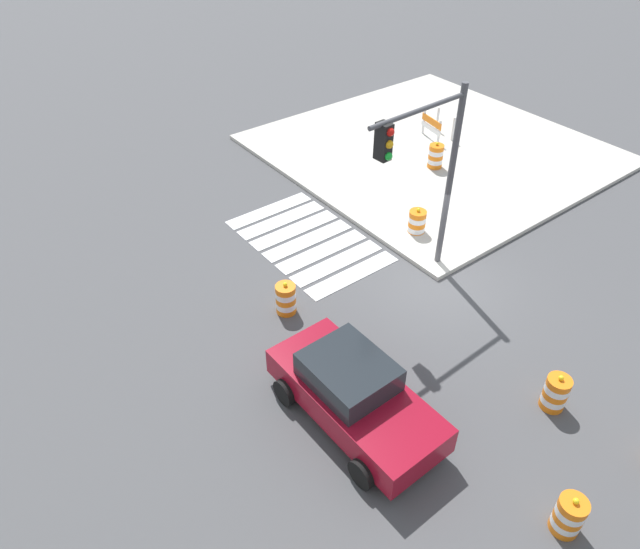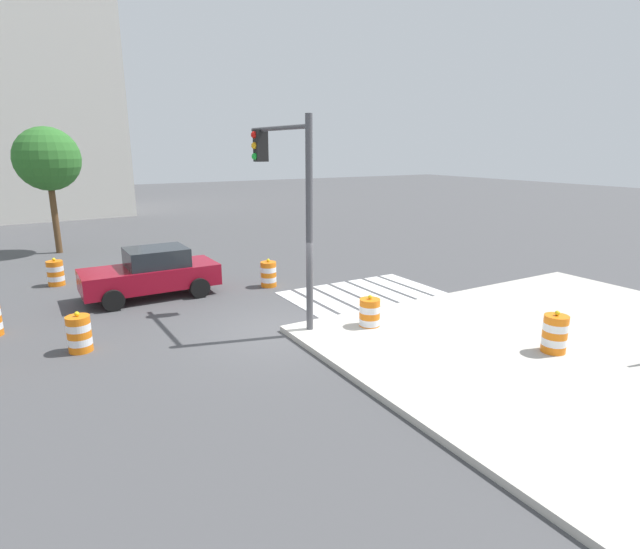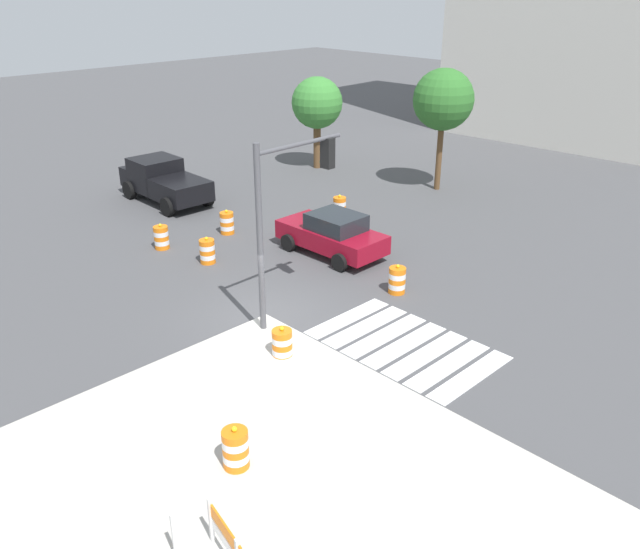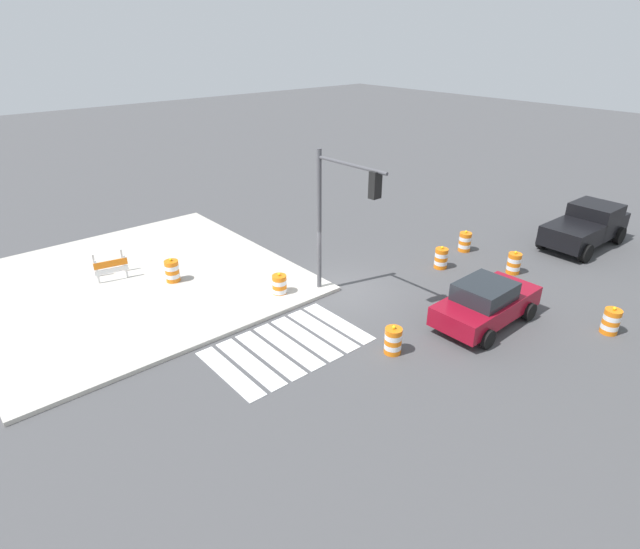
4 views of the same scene
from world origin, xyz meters
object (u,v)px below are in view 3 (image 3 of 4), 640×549
traffic_barrel_on_sidewalk (236,449)px  construction_barricade (216,541)px  pickup_truck (162,180)px  traffic_barrel_median_far (227,223)px  traffic_light_pole (289,197)px  street_tree_streetside_mid (443,100)px  street_tree_streetside_near (317,104)px  traffic_barrel_median_near (282,345)px  traffic_barrel_near_corner (207,251)px  traffic_barrel_crosswalk_end (161,237)px  traffic_barrel_lane_center (339,207)px  sports_car (332,234)px  traffic_barrel_far_curb (397,280)px

traffic_barrel_on_sidewalk → construction_barricade: traffic_barrel_on_sidewalk is taller
pickup_truck → traffic_barrel_median_far: size_ratio=5.08×
traffic_barrel_on_sidewalk → traffic_light_pole: traffic_light_pole is taller
traffic_barrel_median_far → street_tree_streetside_mid: (2.28, 11.15, 3.87)m
pickup_truck → traffic_barrel_median_far: 5.61m
street_tree_streetside_mid → street_tree_streetside_near: bearing=-168.3°
pickup_truck → street_tree_streetside_mid: size_ratio=0.90×
traffic_barrel_median_near → traffic_barrel_near_corner: bearing=160.6°
traffic_barrel_on_sidewalk → street_tree_streetside_near: bearing=132.0°
construction_barricade → traffic_barrel_median_near: bearing=129.6°
traffic_barrel_median_near → traffic_barrel_median_far: 10.07m
traffic_barrel_near_corner → street_tree_streetside_mid: size_ratio=0.18×
traffic_barrel_crosswalk_end → traffic_barrel_lane_center: size_ratio=1.00×
traffic_barrel_near_corner → traffic_light_pole: bearing=-7.5°
sports_car → traffic_barrel_far_curb: size_ratio=4.24×
traffic_barrel_crosswalk_end → sports_car: bearing=41.1°
traffic_barrel_far_curb → traffic_barrel_lane_center: 7.71m
pickup_truck → traffic_barrel_near_corner: bearing=-20.7°
traffic_barrel_near_corner → traffic_barrel_median_near: 7.34m
traffic_barrel_far_curb → traffic_light_pole: (-1.09, -3.75, 3.46)m
pickup_truck → traffic_light_pole: (12.86, -3.54, 2.94)m
traffic_barrel_far_curb → street_tree_streetside_mid: bearing=120.2°
traffic_barrel_near_corner → traffic_barrel_median_far: size_ratio=1.00×
traffic_barrel_lane_center → traffic_light_pole: traffic_light_pole is taller
street_tree_streetside_near → street_tree_streetside_mid: street_tree_streetside_mid is taller
traffic_barrel_far_curb → construction_barricade: bearing=-65.4°
construction_barricade → street_tree_streetside_mid: bearing=117.4°
traffic_light_pole → street_tree_streetside_near: size_ratio=1.13×
traffic_barrel_crosswalk_end → traffic_barrel_median_near: bearing=-12.0°
traffic_barrel_median_near → traffic_barrel_on_sidewalk: size_ratio=1.00×
traffic_barrel_on_sidewalk → traffic_barrel_far_curb: bearing=109.2°
construction_barricade → traffic_light_pole: 9.95m
traffic_barrel_lane_center → street_tree_streetside_mid: bearing=85.8°
traffic_barrel_lane_center → traffic_barrel_median_near: bearing=-53.4°
traffic_barrel_near_corner → traffic_barrel_lane_center: 7.07m
traffic_barrel_far_curb → street_tree_streetside_near: street_tree_streetside_near is taller
street_tree_streetside_near → sports_car: bearing=-41.4°
traffic_barrel_crosswalk_end → traffic_barrel_far_curb: same height
sports_car → traffic_barrel_crosswalk_end: size_ratio=4.24×
traffic_barrel_median_near → construction_barricade: size_ratio=0.75×
construction_barricade → street_tree_streetside_mid: (-11.10, 21.40, 3.60)m
traffic_barrel_near_corner → street_tree_streetside_near: size_ratio=0.21×
traffic_barrel_median_near → traffic_barrel_on_sidewalk: 4.55m
traffic_barrel_near_corner → traffic_barrel_median_far: 3.04m
street_tree_streetside_near → traffic_barrel_crosswalk_end: bearing=-71.1°
construction_barricade → traffic_barrel_lane_center: bearing=127.7°
traffic_barrel_lane_center → street_tree_streetside_near: (-6.55, 4.97, 3.01)m
traffic_barrel_median_near → traffic_barrel_lane_center: (-7.06, 9.50, 0.00)m
street_tree_streetside_mid → traffic_barrel_on_sidewalk: bearing=-64.6°
traffic_light_pole → traffic_barrel_crosswalk_end: bearing=178.1°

